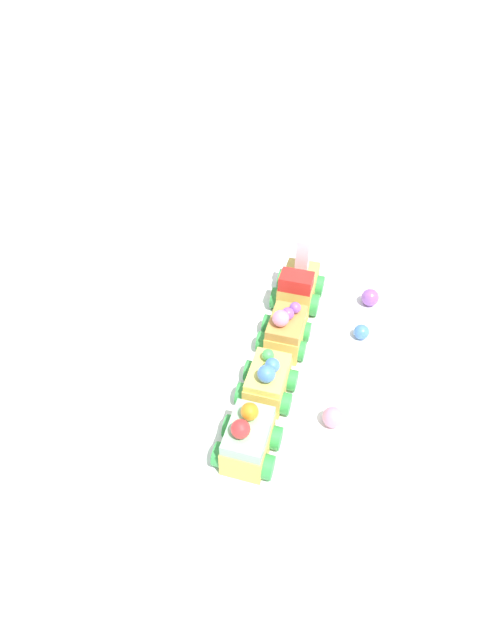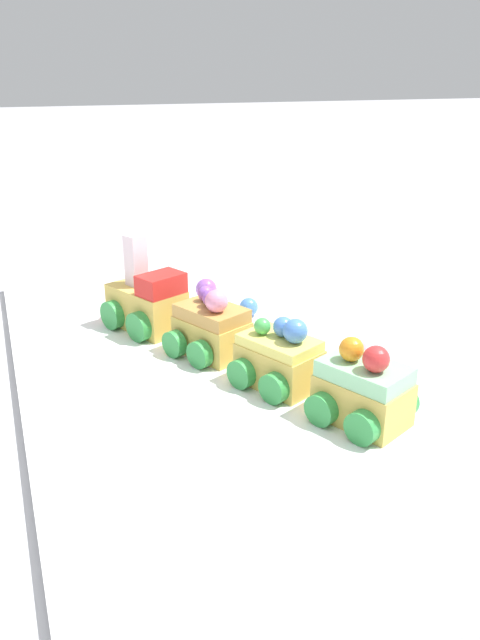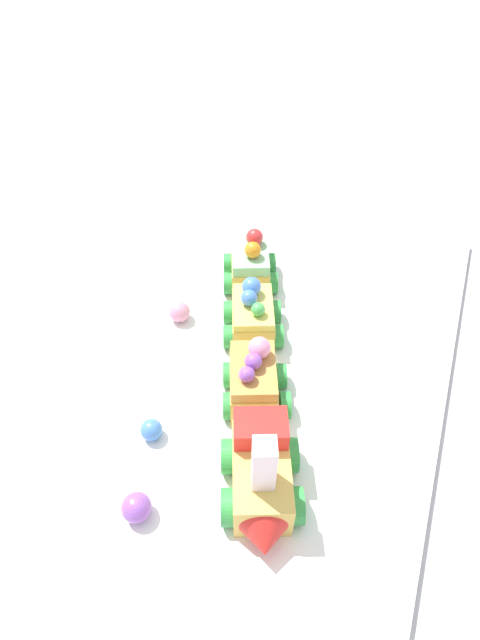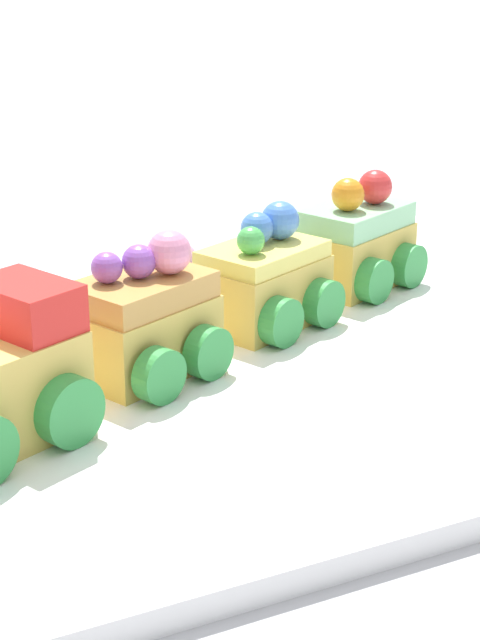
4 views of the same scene
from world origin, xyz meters
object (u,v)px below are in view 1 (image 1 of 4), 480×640
at_px(cake_train_locomotive, 299,283).
at_px(gumball_purple, 370,297).
at_px(gumball_pink, 333,417).
at_px(cake_car_mint, 248,440).
at_px(cake_car_lemon, 268,382).
at_px(gumball_blue, 362,332).
at_px(cake_car_caramel, 284,331).

height_order(cake_train_locomotive, gumball_purple, cake_train_locomotive).
distance_m(gumball_purple, gumball_pink, 0.23).
bearing_deg(gumball_purple, cake_car_mint, -175.79).
bearing_deg(cake_car_lemon, cake_train_locomotive, 0.04).
relative_size(cake_car_mint, gumball_purple, 3.34).
distance_m(cake_car_mint, gumball_purple, 0.32).
relative_size(gumball_blue, gumball_pink, 0.85).
relative_size(cake_car_caramel, cake_car_lemon, 1.00).
bearing_deg(gumball_pink, cake_train_locomotive, 44.94).
bearing_deg(cake_train_locomotive, gumball_blue, -121.03).
relative_size(cake_train_locomotive, cake_car_lemon, 1.36).
distance_m(cake_train_locomotive, cake_car_caramel, 0.10).
bearing_deg(gumball_blue, cake_car_lemon, 166.89).
relative_size(gumball_blue, gumball_purple, 0.83).
height_order(cake_train_locomotive, cake_car_caramel, cake_train_locomotive).
distance_m(cake_car_caramel, cake_car_mint, 0.18).
distance_m(cake_car_lemon, cake_car_mint, 0.09).
height_order(cake_train_locomotive, gumball_blue, cake_train_locomotive).
bearing_deg(cake_car_lemon, gumball_blue, -36.83).
xyz_separation_m(gumball_blue, gumball_pink, (-0.15, -0.05, 0.00)).
distance_m(cake_car_lemon, gumball_pink, 0.09).
height_order(cake_train_locomotive, gumball_pink, cake_train_locomotive).
relative_size(cake_train_locomotive, cake_car_mint, 1.36).
relative_size(cake_train_locomotive, gumball_blue, 5.48).
height_order(cake_car_lemon, gumball_blue, cake_car_lemon).
height_order(cake_car_caramel, gumball_purple, cake_car_caramel).
xyz_separation_m(cake_car_caramel, gumball_blue, (0.08, -0.08, -0.02)).
height_order(gumball_blue, gumball_pink, gumball_pink).
xyz_separation_m(cake_train_locomotive, gumball_purple, (0.06, -0.09, -0.01)).
relative_size(cake_car_caramel, gumball_purple, 3.34).
height_order(cake_car_mint, gumball_pink, cake_car_mint).
xyz_separation_m(cake_train_locomotive, gumball_pink, (-0.17, -0.17, -0.02)).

